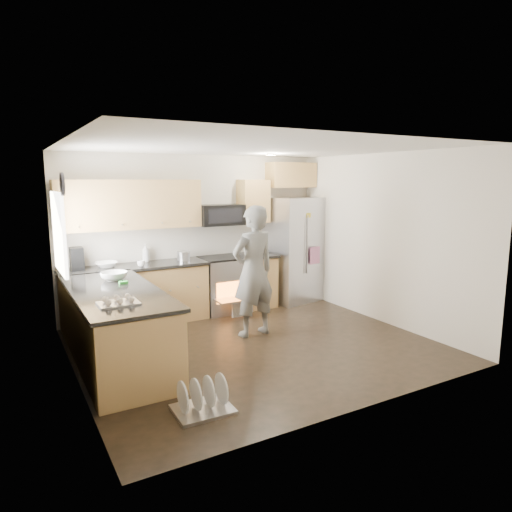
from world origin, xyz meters
TOP-DOWN VIEW (x-y plane):
  - ground at (0.00, 0.00)m, footprint 4.50×4.50m
  - room_shell at (-0.04, 0.02)m, footprint 4.54×4.04m
  - back_cabinet_run at (-0.59, 1.75)m, footprint 4.45×0.64m
  - peninsula at (-1.75, 0.25)m, footprint 0.96×2.36m
  - stove_range at (0.35, 1.69)m, footprint 0.76×0.97m
  - refrigerator at (1.77, 1.70)m, footprint 1.03×0.87m
  - person at (0.19, 0.39)m, footprint 0.72×0.52m
  - dish_rack at (-1.31, -1.28)m, footprint 0.56×0.46m

SIDE VIEW (x-z plane):
  - ground at x=0.00m, z-range 0.00..0.00m
  - dish_rack at x=-1.31m, z-range -0.08..0.26m
  - peninsula at x=-1.75m, z-range -0.05..0.98m
  - stove_range at x=0.35m, z-range -0.22..1.57m
  - person at x=0.19m, z-range 0.00..1.85m
  - refrigerator at x=1.77m, z-range 0.00..1.89m
  - back_cabinet_run at x=-0.59m, z-range -0.29..2.21m
  - room_shell at x=-0.04m, z-range 0.36..2.98m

